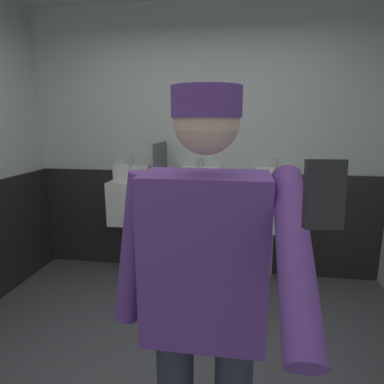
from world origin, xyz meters
name	(u,v)px	position (x,y,z in m)	size (l,w,h in m)	color
wall_back	(205,144)	(0.00, 1.78, 1.37)	(4.21, 0.12, 2.73)	silver
wainscot_band_back	(203,222)	(0.00, 1.71, 0.54)	(3.61, 0.03, 1.08)	black
urinal_left	(128,201)	(-0.78, 1.56, 0.78)	(0.40, 0.34, 1.24)	white
urinal_middle	(199,204)	(-0.03, 1.56, 0.78)	(0.40, 0.34, 1.24)	white
urinal_right	(274,207)	(0.72, 1.56, 0.78)	(0.40, 0.34, 1.24)	white
privacy_divider_panel	(161,188)	(-0.41, 1.49, 0.95)	(0.04, 0.40, 0.90)	#4C4C51
person	(204,298)	(0.27, -0.60, 1.01)	(0.63, 0.60, 1.72)	#2D3342
cell_phone	(324,194)	(0.52, -1.10, 1.50)	(0.06, 0.02, 0.11)	black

